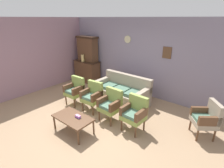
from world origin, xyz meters
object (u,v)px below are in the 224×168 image
object	(u,v)px
coffee_table	(73,119)
side_cabinet	(87,71)
armchair_near_couch_end	(75,90)
wingback_chair_by_fireplace	(207,118)
book_stack_on_table	(78,117)
vase_on_cabinet	(83,58)
armchair_row_middle	(111,104)
armchair_by_doorway	(135,112)
floral_couch	(123,93)
armchair_near_cabinet	(92,95)

from	to	relation	value
coffee_table	side_cabinet	bearing A→B (deg)	131.20
armchair_near_couch_end	wingback_chair_by_fireplace	xyz separation A→B (m)	(3.70, 0.86, 0.00)
coffee_table	book_stack_on_table	xyz separation A→B (m)	(0.13, 0.06, 0.08)
vase_on_cabinet	armchair_near_couch_end	size ratio (longest dim) A/B	0.33
side_cabinet	coffee_table	distance (m)	3.62
armchair_near_couch_end	book_stack_on_table	bearing A→B (deg)	-37.05
armchair_near_couch_end	armchair_row_middle	size ratio (longest dim) A/B	1.00
armchair_near_couch_end	side_cabinet	bearing A→B (deg)	126.07
armchair_by_doorway	book_stack_on_table	distance (m)	1.38
armchair_near_couch_end	armchair_by_doorway	world-z (taller)	same
armchair_row_middle	coffee_table	size ratio (longest dim) A/B	0.90
book_stack_on_table	floral_couch	bearing A→B (deg)	94.08
vase_on_cabinet	armchair_near_cabinet	world-z (taller)	vase_on_cabinet
armchair_near_couch_end	armchair_near_cabinet	bearing A→B (deg)	3.72
armchair_near_cabinet	wingback_chair_by_fireplace	world-z (taller)	same
armchair_row_middle	coffee_table	world-z (taller)	armchair_row_middle
armchair_near_couch_end	coffee_table	bearing A→B (deg)	-41.66
armchair_by_doorway	wingback_chair_by_fireplace	xyz separation A→B (m)	(1.43, 0.85, 0.00)
armchair_near_couch_end	book_stack_on_table	xyz separation A→B (m)	(1.26, -0.95, -0.05)
vase_on_cabinet	floral_couch	distance (m)	2.57
floral_couch	coffee_table	world-z (taller)	floral_couch
vase_on_cabinet	wingback_chair_by_fireplace	size ratio (longest dim) A/B	0.33
coffee_table	book_stack_on_table	distance (m)	0.16
side_cabinet	book_stack_on_table	xyz separation A→B (m)	(2.51, -2.67, -0.02)
armchair_near_cabinet	book_stack_on_table	bearing A→B (deg)	-62.79
floral_couch	armchair_by_doorway	world-z (taller)	same
floral_couch	armchair_by_doorway	size ratio (longest dim) A/B	2.03
armchair_near_cabinet	armchair_by_doorway	bearing A→B (deg)	-1.65
vase_on_cabinet	armchair_near_cabinet	bearing A→B (deg)	-36.01
floral_couch	armchair_row_middle	size ratio (longest dim) A/B	2.03
armchair_near_cabinet	coffee_table	world-z (taller)	armchair_near_cabinet
armchair_near_cabinet	armchair_by_doorway	size ratio (longest dim) A/B	1.00
floral_couch	armchair_near_couch_end	distance (m)	1.57
vase_on_cabinet	book_stack_on_table	xyz separation A→B (m)	(2.57, -2.50, -0.63)
vase_on_cabinet	armchair_near_couch_end	xyz separation A→B (m)	(1.30, -1.54, -0.58)
armchair_near_couch_end	book_stack_on_table	world-z (taller)	armchair_near_couch_end
armchair_by_doorway	coffee_table	xyz separation A→B (m)	(-1.12, -1.02, -0.12)
side_cabinet	coffee_table	xyz separation A→B (m)	(2.39, -2.73, -0.09)
floral_couch	armchair_near_cabinet	bearing A→B (deg)	-109.50
armchair_near_couch_end	armchair_near_cabinet	world-z (taller)	same
side_cabinet	floral_couch	size ratio (longest dim) A/B	0.63
floral_couch	book_stack_on_table	bearing A→B (deg)	-85.92
armchair_near_couch_end	armchair_by_doorway	bearing A→B (deg)	0.13
side_cabinet	armchair_near_couch_end	distance (m)	2.12
armchair_by_doorway	wingback_chair_by_fireplace	size ratio (longest dim) A/B	1.00
armchair_row_middle	side_cabinet	bearing A→B (deg)	147.88
book_stack_on_table	coffee_table	bearing A→B (deg)	-154.66
armchair_near_cabinet	armchair_by_doorway	xyz separation A→B (m)	(1.51, -0.04, 0.00)
armchair_row_middle	wingback_chair_by_fireplace	bearing A→B (deg)	22.13
floral_couch	armchair_near_couch_end	xyz separation A→B (m)	(-1.12, -1.09, 0.17)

